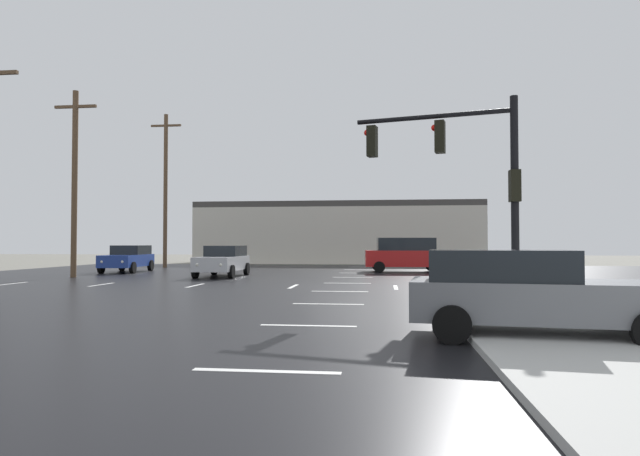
{
  "coord_description": "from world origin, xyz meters",
  "views": [
    {
      "loc": [
        1.56,
        -21.08,
        1.72
      ],
      "look_at": [
        -1.61,
        5.69,
        2.49
      ],
      "focal_mm": 30.39,
      "sensor_mm": 36.0,
      "label": 1
    }
  ],
  "objects_px": {
    "sedan_silver": "(223,260)",
    "utility_pole_far": "(75,180)",
    "sedan_blue": "(128,258)",
    "suv_red": "(406,254)",
    "traffic_signal_mast": "(468,166)",
    "sedan_grey": "(529,292)",
    "utility_pole_distant": "(166,188)",
    "fire_hydrant": "(515,288)"
  },
  "relations": [
    {
      "from": "sedan_silver",
      "to": "utility_pole_far",
      "type": "height_order",
      "value": "utility_pole_far"
    },
    {
      "from": "sedan_silver",
      "to": "utility_pole_far",
      "type": "relative_size",
      "value": 0.48
    },
    {
      "from": "sedan_blue",
      "to": "sedan_silver",
      "type": "bearing_deg",
      "value": 57.03
    },
    {
      "from": "suv_red",
      "to": "traffic_signal_mast",
      "type": "bearing_deg",
      "value": -89.89
    },
    {
      "from": "sedan_blue",
      "to": "sedan_grey",
      "type": "bearing_deg",
      "value": 34.96
    },
    {
      "from": "traffic_signal_mast",
      "to": "utility_pole_far",
      "type": "bearing_deg",
      "value": -14.2
    },
    {
      "from": "traffic_signal_mast",
      "to": "sedan_blue",
      "type": "relative_size",
      "value": 1.23
    },
    {
      "from": "sedan_blue",
      "to": "utility_pole_far",
      "type": "xyz_separation_m",
      "value": [
        -0.24,
        -5.35,
        4.07
      ]
    },
    {
      "from": "utility_pole_distant",
      "to": "traffic_signal_mast",
      "type": "bearing_deg",
      "value": -49.2
    },
    {
      "from": "fire_hydrant",
      "to": "suv_red",
      "type": "bearing_deg",
      "value": 96.97
    },
    {
      "from": "utility_pole_far",
      "to": "utility_pole_distant",
      "type": "distance_m",
      "value": 11.19
    },
    {
      "from": "utility_pole_far",
      "to": "fire_hydrant",
      "type": "bearing_deg",
      "value": -29.13
    },
    {
      "from": "utility_pole_far",
      "to": "sedan_blue",
      "type": "bearing_deg",
      "value": 87.39
    },
    {
      "from": "sedan_grey",
      "to": "sedan_silver",
      "type": "distance_m",
      "value": 20.27
    },
    {
      "from": "utility_pole_far",
      "to": "utility_pole_distant",
      "type": "relative_size",
      "value": 0.87
    },
    {
      "from": "sedan_grey",
      "to": "sedan_blue",
      "type": "height_order",
      "value": "same"
    },
    {
      "from": "suv_red",
      "to": "sedan_silver",
      "type": "height_order",
      "value": "suv_red"
    },
    {
      "from": "sedan_blue",
      "to": "utility_pole_far",
      "type": "height_order",
      "value": "utility_pole_far"
    },
    {
      "from": "traffic_signal_mast",
      "to": "utility_pole_far",
      "type": "relative_size",
      "value": 0.61
    },
    {
      "from": "sedan_silver",
      "to": "traffic_signal_mast",
      "type": "bearing_deg",
      "value": 42.93
    },
    {
      "from": "sedan_grey",
      "to": "sedan_silver",
      "type": "relative_size",
      "value": 1.03
    },
    {
      "from": "suv_red",
      "to": "utility_pole_far",
      "type": "distance_m",
      "value": 18.62
    },
    {
      "from": "suv_red",
      "to": "sedan_silver",
      "type": "distance_m",
      "value": 10.99
    },
    {
      "from": "traffic_signal_mast",
      "to": "sedan_grey",
      "type": "xyz_separation_m",
      "value": [
        0.16,
        -5.92,
        -3.13
      ]
    },
    {
      "from": "utility_pole_far",
      "to": "utility_pole_distant",
      "type": "xyz_separation_m",
      "value": [
        0.09,
        11.16,
        0.74
      ]
    },
    {
      "from": "suv_red",
      "to": "sedan_blue",
      "type": "xyz_separation_m",
      "value": [
        -16.49,
        -1.85,
        -0.24
      ]
    },
    {
      "from": "fire_hydrant",
      "to": "utility_pole_far",
      "type": "bearing_deg",
      "value": 150.87
    },
    {
      "from": "fire_hydrant",
      "to": "suv_red",
      "type": "height_order",
      "value": "suv_red"
    },
    {
      "from": "sedan_blue",
      "to": "traffic_signal_mast",
      "type": "bearing_deg",
      "value": 44.32
    },
    {
      "from": "suv_red",
      "to": "utility_pole_distant",
      "type": "height_order",
      "value": "utility_pole_distant"
    },
    {
      "from": "traffic_signal_mast",
      "to": "utility_pole_distant",
      "type": "bearing_deg",
      "value": -35.57
    },
    {
      "from": "sedan_grey",
      "to": "suv_red",
      "type": "height_order",
      "value": "suv_red"
    },
    {
      "from": "sedan_grey",
      "to": "utility_pole_distant",
      "type": "xyz_separation_m",
      "value": [
        -17.94,
        26.52,
        4.81
      ]
    },
    {
      "from": "traffic_signal_mast",
      "to": "suv_red",
      "type": "bearing_deg",
      "value": -72.48
    },
    {
      "from": "utility_pole_distant",
      "to": "sedan_blue",
      "type": "bearing_deg",
      "value": -88.48
    },
    {
      "from": "traffic_signal_mast",
      "to": "sedan_silver",
      "type": "height_order",
      "value": "traffic_signal_mast"
    },
    {
      "from": "fire_hydrant",
      "to": "utility_pole_far",
      "type": "xyz_separation_m",
      "value": [
        -18.9,
        10.54,
        4.39
      ]
    },
    {
      "from": "suv_red",
      "to": "sedan_silver",
      "type": "bearing_deg",
      "value": -154.18
    },
    {
      "from": "sedan_blue",
      "to": "utility_pole_distant",
      "type": "distance_m",
      "value": 7.55
    },
    {
      "from": "sedan_silver",
      "to": "utility_pole_distant",
      "type": "bearing_deg",
      "value": -143.67
    },
    {
      "from": "fire_hydrant",
      "to": "sedan_silver",
      "type": "xyz_separation_m",
      "value": [
        -11.72,
        12.31,
        0.32
      ]
    },
    {
      "from": "fire_hydrant",
      "to": "utility_pole_distant",
      "type": "xyz_separation_m",
      "value": [
        -18.81,
        21.7,
        5.13
      ]
    }
  ]
}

